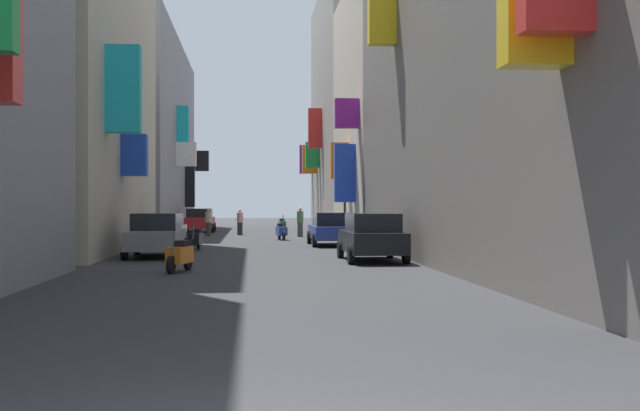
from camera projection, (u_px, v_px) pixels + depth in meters
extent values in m
plane|color=#2D2D30|center=(254.00, 244.00, 35.06)|extent=(140.00, 140.00, 0.00)
cube|color=#BCB29E|center=(54.00, 25.00, 30.32)|extent=(6.00, 15.96, 18.06)
cube|color=blue|center=(134.00, 155.00, 28.58)|extent=(0.93, 0.65, 1.56)
cube|color=#19B2BF|center=(123.00, 89.00, 25.49)|extent=(1.15, 0.54, 2.94)
cube|color=gray|center=(137.00, 137.00, 52.20)|extent=(6.00, 24.12, 13.04)
cube|color=black|center=(190.00, 186.00, 55.84)|extent=(0.70, 0.42, 3.14)
cube|color=white|center=(186.00, 154.00, 49.14)|extent=(1.30, 0.48, 1.55)
cube|color=#19B2BF|center=(183.00, 125.00, 49.57)|extent=(0.78, 0.39, 2.46)
cube|color=black|center=(201.00, 161.00, 63.81)|extent=(1.27, 0.63, 1.70)
cube|color=slate|center=(551.00, 19.00, 20.58)|extent=(6.00, 29.48, 13.74)
cube|color=yellow|center=(535.00, 11.00, 12.30)|extent=(1.08, 0.58, 1.82)
cube|color=yellow|center=(382.00, 14.00, 27.02)|extent=(0.98, 0.49, 2.18)
cube|color=#BCB29E|center=(400.00, 113.00, 41.53)|extent=(6.00, 12.59, 13.76)
cube|color=blue|center=(345.00, 173.00, 37.60)|extent=(1.04, 0.49, 2.88)
cube|color=purple|center=(347.00, 114.00, 36.25)|extent=(1.17, 0.47, 1.41)
cube|color=orange|center=(339.00, 161.00, 40.20)|extent=(0.96, 0.52, 1.92)
cube|color=gray|center=(360.00, 109.00, 56.73)|extent=(6.00, 17.92, 18.01)
cube|color=orange|center=(309.00, 159.00, 59.78)|extent=(1.14, 0.47, 2.22)
cube|color=green|center=(313.00, 155.00, 57.35)|extent=(1.05, 0.50, 1.93)
cube|color=purple|center=(306.00, 159.00, 64.57)|extent=(1.05, 0.43, 2.44)
cube|color=red|center=(315.00, 128.00, 55.50)|extent=(1.00, 0.37, 2.91)
cube|color=black|center=(372.00, 241.00, 24.63)|extent=(1.71, 4.17, 0.67)
cube|color=black|center=(373.00, 222.00, 24.42)|extent=(1.51, 2.34, 0.58)
cylinder|color=black|center=(340.00, 249.00, 25.92)|extent=(0.18, 0.60, 0.60)
cylinder|color=black|center=(390.00, 249.00, 26.07)|extent=(0.18, 0.60, 0.60)
cylinder|color=black|center=(351.00, 255.00, 23.18)|extent=(0.18, 0.60, 0.60)
cylinder|color=black|center=(406.00, 254.00, 23.33)|extent=(0.18, 0.60, 0.60)
cube|color=white|center=(163.00, 232.00, 33.44)|extent=(1.76, 3.90, 0.61)
cube|color=black|center=(164.00, 220.00, 33.64)|extent=(1.55, 2.18, 0.51)
cylinder|color=black|center=(181.00, 241.00, 32.24)|extent=(0.18, 0.60, 0.60)
cylinder|color=black|center=(139.00, 241.00, 32.08)|extent=(0.18, 0.60, 0.60)
cylinder|color=black|center=(186.00, 238.00, 34.80)|extent=(0.18, 0.60, 0.60)
cylinder|color=black|center=(147.00, 238.00, 34.65)|extent=(0.18, 0.60, 0.60)
cube|color=slate|center=(156.00, 239.00, 26.54)|extent=(1.74, 4.25, 0.64)
cube|color=black|center=(157.00, 222.00, 26.76)|extent=(1.53, 2.38, 0.59)
cylinder|color=black|center=(177.00, 251.00, 25.23)|extent=(0.18, 0.60, 0.60)
cylinder|color=black|center=(124.00, 251.00, 25.07)|extent=(0.18, 0.60, 0.60)
cylinder|color=black|center=(185.00, 246.00, 28.02)|extent=(0.18, 0.60, 0.60)
cylinder|color=black|center=(137.00, 246.00, 27.86)|extent=(0.18, 0.60, 0.60)
cube|color=navy|center=(331.00, 232.00, 34.07)|extent=(1.76, 4.48, 0.59)
cube|color=black|center=(332.00, 219.00, 33.84)|extent=(1.55, 2.51, 0.59)
cylinder|color=black|center=(309.00, 237.00, 35.46)|extent=(0.18, 0.60, 0.60)
cylinder|color=black|center=(346.00, 237.00, 35.62)|extent=(0.18, 0.60, 0.60)
cylinder|color=black|center=(314.00, 240.00, 32.52)|extent=(0.18, 0.60, 0.60)
cylinder|color=black|center=(355.00, 240.00, 32.68)|extent=(0.18, 0.60, 0.60)
cube|color=#B21E1E|center=(200.00, 222.00, 50.68)|extent=(1.84, 4.38, 0.69)
cube|color=black|center=(200.00, 213.00, 50.90)|extent=(1.62, 2.45, 0.59)
cylinder|color=black|center=(212.00, 228.00, 49.32)|extent=(0.18, 0.60, 0.60)
cylinder|color=black|center=(184.00, 228.00, 49.16)|extent=(0.18, 0.60, 0.60)
cylinder|color=black|center=(214.00, 227.00, 52.20)|extent=(0.18, 0.60, 0.60)
cylinder|color=black|center=(187.00, 227.00, 52.04)|extent=(0.18, 0.60, 0.60)
cube|color=black|center=(196.00, 239.00, 30.42)|extent=(0.54, 1.10, 0.45)
cube|color=black|center=(197.00, 231.00, 30.61)|extent=(0.37, 0.59, 0.16)
cylinder|color=#4C4C51|center=(193.00, 231.00, 29.89)|extent=(0.09, 0.28, 0.68)
cylinder|color=black|center=(193.00, 245.00, 29.75)|extent=(0.15, 0.49, 0.48)
cylinder|color=black|center=(199.00, 243.00, 31.08)|extent=(0.15, 0.49, 0.48)
cube|color=#2D4CAD|center=(281.00, 231.00, 39.35)|extent=(0.58, 1.21, 0.45)
cube|color=black|center=(281.00, 225.00, 39.57)|extent=(0.39, 0.60, 0.16)
cylinder|color=#4C4C51|center=(283.00, 225.00, 38.79)|extent=(0.09, 0.28, 0.68)
cylinder|color=black|center=(284.00, 236.00, 38.64)|extent=(0.16, 0.49, 0.48)
cylinder|color=black|center=(279.00, 235.00, 40.06)|extent=(0.16, 0.49, 0.48)
cube|color=#287F3D|center=(282.00, 224.00, 53.02)|extent=(0.51, 1.15, 0.45)
cube|color=black|center=(282.00, 220.00, 53.23)|extent=(0.36, 0.58, 0.16)
cylinder|color=#4C4C51|center=(283.00, 220.00, 52.46)|extent=(0.08, 0.28, 0.68)
cylinder|color=black|center=(283.00, 228.00, 52.33)|extent=(0.13, 0.49, 0.48)
cylinder|color=black|center=(281.00, 227.00, 53.72)|extent=(0.13, 0.49, 0.48)
cube|color=orange|center=(180.00, 255.00, 20.57)|extent=(0.70, 1.11, 0.45)
cube|color=black|center=(182.00, 243.00, 20.76)|extent=(0.46, 0.63, 0.16)
cylinder|color=#4C4C51|center=(173.00, 244.00, 20.06)|extent=(0.13, 0.28, 0.68)
cylinder|color=black|center=(171.00, 265.00, 19.94)|extent=(0.23, 0.49, 0.48)
cylinder|color=black|center=(188.00, 261.00, 21.20)|extent=(0.23, 0.49, 0.48)
cylinder|color=#272727|center=(240.00, 229.00, 45.55)|extent=(0.34, 0.34, 0.75)
cylinder|color=pink|center=(240.00, 218.00, 45.55)|extent=(0.40, 0.40, 0.60)
sphere|color=tan|center=(240.00, 211.00, 45.55)|extent=(0.20, 0.20, 0.20)
cylinder|color=#3E3E3E|center=(300.00, 230.00, 43.24)|extent=(0.41, 0.41, 0.81)
cylinder|color=#4C724C|center=(300.00, 217.00, 43.24)|extent=(0.49, 0.49, 0.64)
sphere|color=tan|center=(300.00, 209.00, 43.24)|extent=(0.22, 0.22, 0.22)
cylinder|color=#353535|center=(208.00, 229.00, 44.37)|extent=(0.33, 0.33, 0.79)
cylinder|color=#B2AD9E|center=(208.00, 217.00, 44.37)|extent=(0.39, 0.39, 0.63)
sphere|color=tan|center=(208.00, 210.00, 44.37)|extent=(0.21, 0.21, 0.21)
cylinder|color=#2D2D2D|center=(345.00, 206.00, 38.26)|extent=(0.12, 0.12, 3.56)
cube|color=black|center=(345.00, 163.00, 38.26)|extent=(0.26, 0.26, 0.75)
sphere|color=red|center=(345.00, 158.00, 38.12)|extent=(0.14, 0.14, 0.14)
sphere|color=orange|center=(345.00, 163.00, 38.12)|extent=(0.14, 0.14, 0.14)
sphere|color=green|center=(345.00, 168.00, 38.12)|extent=(0.14, 0.14, 0.14)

